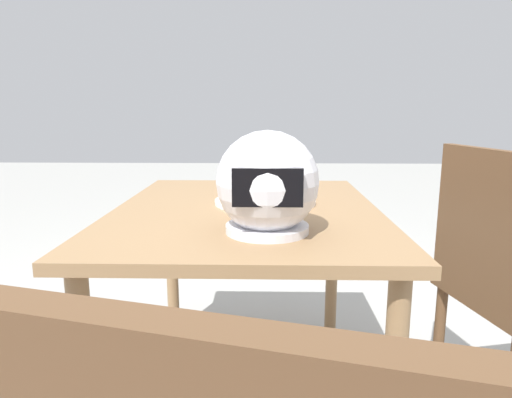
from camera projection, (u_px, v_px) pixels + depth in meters
dining_table at (247, 234)px, 1.43m from camera, size 0.81×1.06×0.70m
pizza_plate at (265, 201)px, 1.47m from camera, size 0.33×0.33×0.01m
pizza at (266, 196)px, 1.47m from camera, size 0.27×0.27×0.05m
motorcycle_helmet at (267, 185)px, 1.10m from camera, size 0.25×0.25×0.25m
chair_side at (504, 280)px, 1.34m from camera, size 0.48×0.48×0.90m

